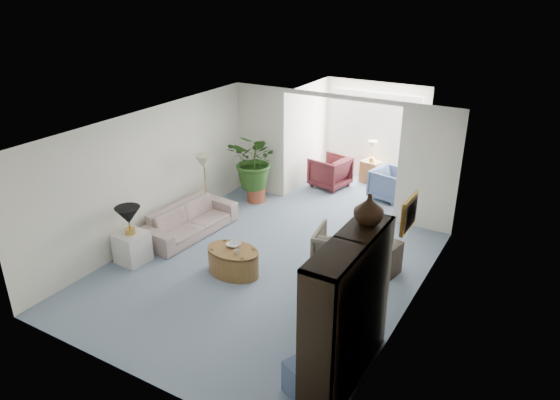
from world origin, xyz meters
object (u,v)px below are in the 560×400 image
Objects in this scene: sofa at (190,220)px; end_table at (132,247)px; sunroom_table at (371,172)px; coffee_table at (233,261)px; side_table_dark at (385,257)px; cabinet_urn at (369,209)px; coffee_cup at (237,252)px; coffee_bowl at (234,245)px; wingback_chair at (340,250)px; entertainment_cabinet at (347,311)px; table_lamp at (128,215)px; floor_lamp at (204,162)px; plant_pot at (256,194)px; sunroom_chair_blue at (390,184)px; framed_picture at (410,214)px; sunroom_chair_maroon at (330,172)px; ottoman at (313,379)px.

sofa is 1.36m from end_table.
coffee_table is at bearing -95.32° from sunroom_table.
cabinet_urn is at bearing -79.13° from side_table_dark.
side_table_dark is (2.06, 1.42, -0.20)m from coffee_cup.
sunroom_table reaches higher than coffee_bowl.
sunroom_table is at bearing -85.44° from wingback_chair.
entertainment_cabinet is (4.18, -2.08, 0.67)m from sofa.
table_lamp reaches higher than side_table_dark.
floor_lamp is 2.50m from coffee_table.
plant_pot is at bearing 82.37° from end_table.
coffee_cup is at bearing -63.04° from plant_pot.
coffee_bowl is (1.72, 0.67, 0.20)m from end_table.
sunroom_table is at bearing 56.56° from sunroom_chair_blue.
framed_picture is 1.14× the size of table_lamp.
end_table is 1.86m from coffee_bowl.
entertainment_cabinet is 2.48× the size of sunroom_chair_blue.
floor_lamp is 4.24m from sunroom_chair_blue.
floor_lamp is 3.38m from wingback_chair.
end_table reaches higher than coffee_bowl.
entertainment_cabinet reaches higher than coffee_bowl.
end_table is 5.82m from sunroom_chair_blue.
plant_pot is (0.41, 1.28, -1.09)m from floor_lamp.
table_lamp reaches higher than coffee_bowl.
floor_lamp is 3.37m from sunroom_chair_maroon.
wingback_chair is 4.27m from sunroom_table.
plant_pot is at bearing 157.40° from side_table_dark.
table_lamp reaches higher than ottoman.
wingback_chair is 1.07× the size of sunroom_chair_blue.
sunroom_chair_maroon reaches higher than sofa.
sunroom_chair_blue reaches higher than plant_pot.
sofa is at bearing 81.57° from end_table.
ottoman reaches higher than plant_pot.
wingback_chair is (3.08, 0.24, 0.08)m from sofa.
side_table_dark is (3.78, 0.54, -0.00)m from sofa.
framed_picture is 1.12m from cabinet_urn.
coffee_cup is at bearing -93.59° from sunroom_table.
end_table is 3.39m from plant_pot.
cabinet_urn is 0.49× the size of sunroom_chair_blue.
sunroom_chair_blue is 0.95× the size of sunroom_chair_maroon.
sunroom_chair_blue reaches higher than ottoman.
table_lamp is 5.84m from sunroom_chair_blue.
cabinet_urn reaches higher than floor_lamp.
cabinet_urn reaches higher than coffee_bowl.
sunroom_chair_blue is (-1.62, 4.20, -1.35)m from framed_picture.
framed_picture reaches higher than sofa.
table_lamp is at bearing -111.40° from sunroom_table.
coffee_cup reaches higher than coffee_bowl.
ottoman is (-0.19, -0.50, -0.74)m from entertainment_cabinet.
entertainment_cabinet is (0.41, -2.62, 0.67)m from side_table_dark.
cabinet_urn reaches higher than wingback_chair.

